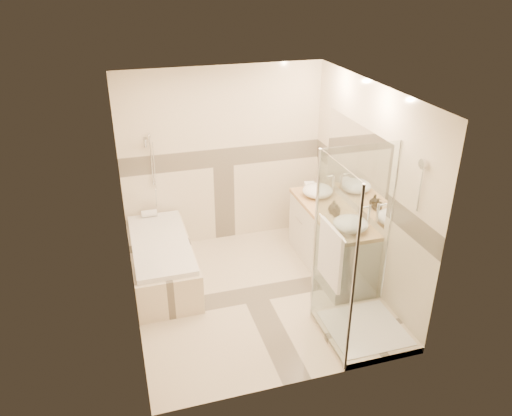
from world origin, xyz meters
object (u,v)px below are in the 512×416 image
object	(u,v)px
bathtub	(162,259)
vanity	(330,239)
vessel_sink_near	(318,191)
amenity_bottle_b	(334,207)
shower_enclosure	(355,294)
vessel_sink_far	(351,224)
amenity_bottle_a	(337,210)

from	to	relation	value
bathtub	vanity	world-z (taller)	vanity
vessel_sink_near	amenity_bottle_b	size ratio (longest dim) A/B	2.33
shower_enclosure	amenity_bottle_b	size ratio (longest dim) A/B	11.68
vessel_sink_far	vessel_sink_near	bearing A→B (deg)	90.00
vessel_sink_near	amenity_bottle_a	world-z (taller)	amenity_bottle_a
shower_enclosure	vanity	bearing A→B (deg)	77.03
vessel_sink_far	amenity_bottle_a	bearing A→B (deg)	90.00
shower_enclosure	vessel_sink_near	distance (m)	1.79
vanity	amenity_bottle_b	size ratio (longest dim) A/B	9.27
vessel_sink_near	vessel_sink_far	world-z (taller)	vessel_sink_far
bathtub	vessel_sink_far	size ratio (longest dim) A/B	4.15
bathtub	shower_enclosure	world-z (taller)	shower_enclosure
vessel_sink_far	amenity_bottle_b	distance (m)	0.47
amenity_bottle_b	vessel_sink_far	bearing A→B (deg)	-90.00
vanity	shower_enclosure	distance (m)	1.31
amenity_bottle_a	amenity_bottle_b	bearing A→B (deg)	90.00
shower_enclosure	bathtub	bearing A→B (deg)	138.90
bathtub	amenity_bottle_b	bearing A→B (deg)	-11.09
vessel_sink_near	amenity_bottle_b	world-z (taller)	amenity_bottle_b
bathtub	vessel_sink_near	world-z (taller)	vessel_sink_near
vanity	amenity_bottle_b	distance (m)	0.52
vessel_sink_near	vessel_sink_far	distance (m)	0.98
bathtub	amenity_bottle_b	distance (m)	2.26
vanity	vessel_sink_far	bearing A→B (deg)	-92.13
bathtub	amenity_bottle_a	size ratio (longest dim) A/B	10.18
vessel_sink_far	amenity_bottle_a	world-z (taller)	amenity_bottle_a
amenity_bottle_b	shower_enclosure	bearing A→B (deg)	-102.78
bathtub	vanity	xyz separation A→B (m)	(2.15, -0.35, 0.12)
bathtub	shower_enclosure	size ratio (longest dim) A/B	0.83
bathtub	vanity	bearing A→B (deg)	-9.25
vanity	vessel_sink_near	bearing A→B (deg)	92.56
bathtub	vessel_sink_near	xyz separation A→B (m)	(2.13, 0.10, 0.62)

